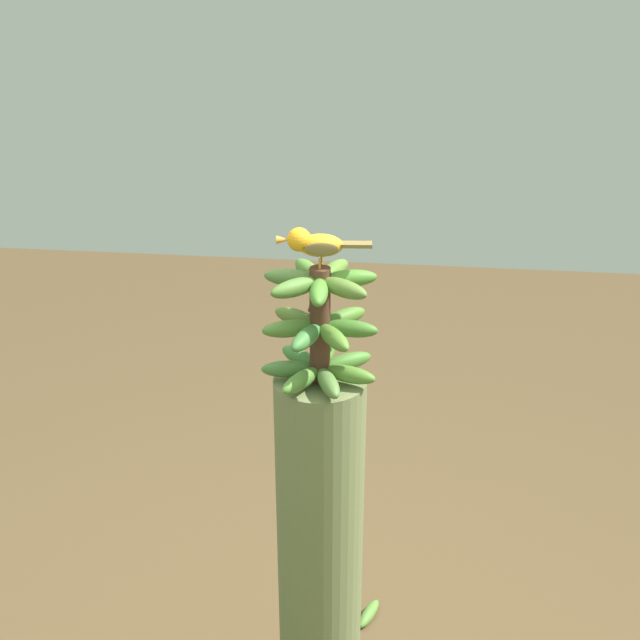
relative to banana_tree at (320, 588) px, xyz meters
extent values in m
cylinder|color=olive|center=(0.00, 0.00, 0.00)|extent=(0.22, 0.22, 1.24)
cylinder|color=#4C2D1E|center=(0.00, 0.00, 0.75)|extent=(0.05, 0.05, 0.27)
ellipsoid|color=#437725|center=(0.07, -0.01, 0.65)|extent=(0.13, 0.05, 0.04)
ellipsoid|color=#3D7B34|center=(0.05, 0.05, 0.65)|extent=(0.11, 0.12, 0.04)
ellipsoid|color=#3F6E2F|center=(-0.01, 0.07, 0.65)|extent=(0.06, 0.13, 0.04)
ellipsoid|color=#4F7F31|center=(-0.06, 0.04, 0.65)|extent=(0.13, 0.10, 0.04)
ellipsoid|color=#4F7536|center=(-0.07, -0.03, 0.65)|extent=(0.13, 0.08, 0.04)
ellipsoid|color=#4D7A29|center=(-0.02, -0.07, 0.65)|extent=(0.07, 0.13, 0.04)
ellipsoid|color=#43752B|center=(0.04, -0.06, 0.65)|extent=(0.10, 0.13, 0.04)
ellipsoid|color=#507C2B|center=(-0.06, -0.04, 0.75)|extent=(0.13, 0.10, 0.04)
ellipsoid|color=#3E6E26|center=(-0.01, -0.07, 0.75)|extent=(0.05, 0.13, 0.04)
ellipsoid|color=#497628|center=(0.05, -0.05, 0.75)|extent=(0.12, 0.12, 0.04)
ellipsoid|color=#3F762B|center=(0.07, 0.01, 0.75)|extent=(0.13, 0.05, 0.04)
ellipsoid|color=#516F2A|center=(0.04, 0.06, 0.75)|extent=(0.10, 0.13, 0.04)
ellipsoid|color=#48752B|center=(-0.02, 0.06, 0.75)|extent=(0.08, 0.13, 0.04)
ellipsoid|color=#3D7636|center=(-0.06, 0.02, 0.75)|extent=(0.13, 0.08, 0.04)
ellipsoid|color=#497A2C|center=(0.06, 0.03, 0.86)|extent=(0.13, 0.10, 0.04)
ellipsoid|color=#497031|center=(0.01, 0.06, 0.86)|extent=(0.06, 0.13, 0.04)
ellipsoid|color=#48722C|center=(-0.04, 0.05, 0.86)|extent=(0.11, 0.12, 0.04)
ellipsoid|color=#437A28|center=(-0.06, -0.01, 0.86)|extent=(0.13, 0.05, 0.04)
ellipsoid|color=#51702C|center=(-0.04, -0.05, 0.86)|extent=(0.10, 0.13, 0.04)
ellipsoid|color=#427A27|center=(0.02, -0.06, 0.86)|extent=(0.07, 0.13, 0.04)
ellipsoid|color=#4F7627|center=(0.06, -0.02, 0.86)|extent=(0.13, 0.08, 0.04)
cone|color=brown|center=(0.04, 0.01, 0.80)|extent=(0.04, 0.04, 0.06)
cylinder|color=#C68933|center=(0.02, 0.00, 0.90)|extent=(0.00, 0.01, 0.02)
cylinder|color=#C68933|center=(-0.01, 0.00, 0.90)|extent=(0.01, 0.01, 0.02)
ellipsoid|color=orange|center=(0.01, 0.00, 0.94)|extent=(0.06, 0.10, 0.05)
ellipsoid|color=brown|center=(0.03, 0.00, 0.94)|extent=(0.01, 0.07, 0.03)
ellipsoid|color=brown|center=(-0.01, -0.01, 0.94)|extent=(0.01, 0.07, 0.03)
cube|color=brown|center=(0.02, -0.08, 0.94)|extent=(0.03, 0.07, 0.01)
sphere|color=orange|center=(0.01, 0.05, 0.95)|extent=(0.05, 0.05, 0.05)
sphere|color=black|center=(-0.01, 0.05, 0.96)|extent=(0.01, 0.01, 0.01)
cone|color=orange|center=(0.00, 0.08, 0.95)|extent=(0.02, 0.03, 0.02)
ellipsoid|color=#548433|center=(0.54, -0.11, -0.60)|extent=(0.15, 0.09, 0.04)
camera|label=1|loc=(-1.65, -0.19, 1.54)|focal=46.47mm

